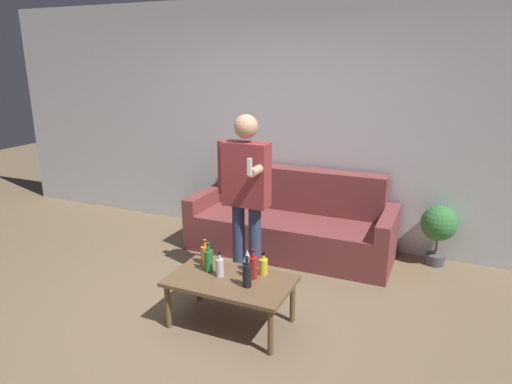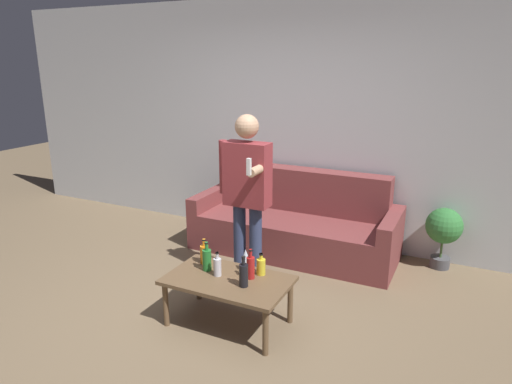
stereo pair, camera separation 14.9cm
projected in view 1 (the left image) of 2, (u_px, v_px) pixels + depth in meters
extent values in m
plane|color=#756047|center=(191.00, 331.00, 3.56)|extent=(16.00, 16.00, 0.00)
cube|color=silver|center=(291.00, 123.00, 5.15)|extent=(8.00, 0.06, 2.70)
cube|color=brown|center=(286.00, 238.00, 4.86)|extent=(1.92, 0.60, 0.40)
cube|color=brown|center=(299.00, 206.00, 5.16)|extent=(1.92, 0.23, 0.88)
cube|color=brown|center=(207.00, 215.00, 5.34)|extent=(0.14, 0.83, 0.58)
cube|color=brown|center=(387.00, 242.00, 4.54)|extent=(0.14, 0.83, 0.58)
cube|color=brown|center=(231.00, 281.00, 3.54)|extent=(0.97, 0.57, 0.03)
cylinder|color=brown|center=(168.00, 306.00, 3.56)|extent=(0.04, 0.04, 0.37)
cylinder|color=brown|center=(271.00, 332.00, 3.23)|extent=(0.04, 0.04, 0.37)
cylinder|color=brown|center=(199.00, 281.00, 3.97)|extent=(0.04, 0.04, 0.37)
cylinder|color=brown|center=(293.00, 301.00, 3.64)|extent=(0.04, 0.04, 0.37)
cylinder|color=orange|center=(205.00, 255.00, 3.78)|extent=(0.07, 0.07, 0.15)
cylinder|color=orange|center=(205.00, 243.00, 3.75)|extent=(0.03, 0.03, 0.06)
cylinder|color=black|center=(205.00, 241.00, 3.74)|extent=(0.03, 0.03, 0.01)
cylinder|color=#B21E1E|center=(253.00, 268.00, 3.53)|extent=(0.06, 0.06, 0.17)
cylinder|color=#B21E1E|center=(253.00, 254.00, 3.50)|extent=(0.02, 0.02, 0.07)
cylinder|color=black|center=(253.00, 250.00, 3.49)|extent=(0.03, 0.03, 0.01)
cylinder|color=black|center=(247.00, 276.00, 3.40)|extent=(0.07, 0.07, 0.18)
cylinder|color=black|center=(247.00, 261.00, 3.37)|extent=(0.03, 0.03, 0.07)
cylinder|color=black|center=(247.00, 257.00, 3.36)|extent=(0.03, 0.03, 0.01)
cylinder|color=yellow|center=(263.00, 267.00, 3.60)|extent=(0.07, 0.07, 0.13)
cylinder|color=yellow|center=(263.00, 256.00, 3.58)|extent=(0.03, 0.03, 0.05)
cylinder|color=black|center=(263.00, 254.00, 3.57)|extent=(0.03, 0.03, 0.01)
cylinder|color=#23752D|center=(209.00, 261.00, 3.65)|extent=(0.07, 0.07, 0.17)
cylinder|color=#23752D|center=(208.00, 247.00, 3.62)|extent=(0.03, 0.03, 0.07)
cylinder|color=black|center=(208.00, 244.00, 3.61)|extent=(0.03, 0.03, 0.01)
cylinder|color=silver|center=(220.00, 268.00, 3.57)|extent=(0.06, 0.06, 0.14)
cylinder|color=silver|center=(219.00, 256.00, 3.54)|extent=(0.02, 0.02, 0.06)
cylinder|color=black|center=(219.00, 254.00, 3.53)|extent=(0.03, 0.03, 0.01)
cylinder|color=silver|center=(247.00, 270.00, 3.69)|extent=(0.07, 0.07, 0.01)
cylinder|color=silver|center=(247.00, 265.00, 3.68)|extent=(0.01, 0.01, 0.07)
cone|color=silver|center=(247.00, 255.00, 3.66)|extent=(0.07, 0.07, 0.10)
cylinder|color=navy|center=(239.00, 243.00, 4.27)|extent=(0.12, 0.12, 0.77)
cylinder|color=navy|center=(255.00, 246.00, 4.20)|extent=(0.12, 0.12, 0.77)
cube|color=#933338|center=(246.00, 174.00, 4.05)|extent=(0.41, 0.18, 0.58)
sphere|color=tan|center=(246.00, 126.00, 3.93)|extent=(0.21, 0.21, 0.21)
cylinder|color=#933338|center=(222.00, 167.00, 4.13)|extent=(0.07, 0.07, 0.49)
cylinder|color=tan|center=(257.00, 170.00, 3.84)|extent=(0.07, 0.26, 0.07)
cube|color=white|center=(250.00, 167.00, 3.68)|extent=(0.03, 0.03, 0.14)
cylinder|color=#4C4C51|center=(435.00, 259.00, 4.71)|extent=(0.19, 0.19, 0.11)
cylinder|color=#476B38|center=(436.00, 244.00, 4.66)|extent=(0.02, 0.02, 0.21)
sphere|color=#337A38|center=(439.00, 223.00, 4.60)|extent=(0.36, 0.36, 0.36)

